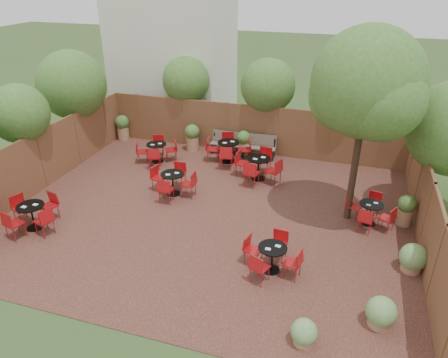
% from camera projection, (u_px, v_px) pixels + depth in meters
% --- Properties ---
extents(ground, '(80.00, 80.00, 0.00)m').
position_uv_depth(ground, '(210.00, 213.00, 12.96)').
color(ground, '#354F23').
rests_on(ground, ground).
extents(courtyard_paving, '(12.00, 10.00, 0.02)m').
position_uv_depth(courtyard_paving, '(210.00, 213.00, 12.96)').
color(courtyard_paving, '#3B1C18').
rests_on(courtyard_paving, ground).
extents(fence_back, '(12.00, 0.08, 2.00)m').
position_uv_depth(fence_back, '(251.00, 129.00, 16.76)').
color(fence_back, brown).
rests_on(fence_back, ground).
extents(fence_left, '(0.08, 10.00, 2.00)m').
position_uv_depth(fence_left, '(42.00, 160.00, 14.11)').
color(fence_left, brown).
rests_on(fence_left, ground).
extents(fence_right, '(0.08, 10.00, 2.00)m').
position_uv_depth(fence_right, '(427.00, 217.00, 10.91)').
color(fence_right, brown).
rests_on(fence_right, ground).
extents(neighbour_building, '(5.00, 4.00, 8.00)m').
position_uv_depth(neighbour_building, '(173.00, 35.00, 19.15)').
color(neighbour_building, silver).
rests_on(neighbour_building, ground).
extents(overhang_foliage, '(15.86, 10.67, 2.70)m').
position_uv_depth(overhang_foliage, '(212.00, 101.00, 14.35)').
color(overhang_foliage, '#3A6521').
rests_on(overhang_foliage, ground).
extents(courtyard_tree, '(3.01, 2.96, 5.59)m').
position_uv_depth(courtyard_tree, '(366.00, 89.00, 10.94)').
color(courtyard_tree, black).
rests_on(courtyard_tree, courtyard_paving).
extents(park_bench_left, '(1.44, 0.48, 0.89)m').
position_uv_depth(park_bench_left, '(229.00, 143.00, 16.89)').
color(park_bench_left, brown).
rests_on(park_bench_left, courtyard_paving).
extents(park_bench_right, '(1.48, 0.54, 0.90)m').
position_uv_depth(park_bench_right, '(257.00, 146.00, 16.57)').
color(park_bench_right, brown).
rests_on(park_bench_right, courtyard_paving).
extents(bistro_tables, '(10.79, 7.79, 0.95)m').
position_uv_depth(bistro_tables, '(207.00, 181.00, 13.92)').
color(bistro_tables, black).
rests_on(bistro_tables, courtyard_paving).
extents(planters, '(11.86, 4.13, 1.10)m').
position_uv_depth(planters, '(213.00, 145.00, 16.38)').
color(planters, '#9C704E').
rests_on(planters, courtyard_paving).
extents(low_shrubs, '(2.87, 3.72, 0.74)m').
position_uv_depth(low_shrubs, '(382.00, 291.00, 9.37)').
color(low_shrubs, '#9C704E').
rests_on(low_shrubs, courtyard_paving).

